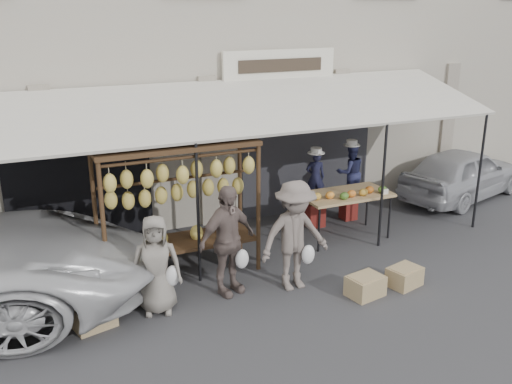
% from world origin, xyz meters
% --- Properties ---
extents(ground_plane, '(90.00, 90.00, 0.00)m').
position_xyz_m(ground_plane, '(0.00, 0.00, 0.00)').
color(ground_plane, '#2D2D30').
extents(shophouse, '(24.00, 6.15, 7.30)m').
position_xyz_m(shophouse, '(-0.00, 6.50, 3.65)').
color(shophouse, '#A39E8F').
rests_on(shophouse, ground_plane).
extents(awning, '(10.00, 2.35, 2.92)m').
position_xyz_m(awning, '(0.01, 2.28, 2.57)').
color(awning, beige).
rests_on(awning, ground_plane).
extents(banana_rack, '(2.60, 0.90, 2.24)m').
position_xyz_m(banana_rack, '(-1.21, 1.50, 1.57)').
color(banana_rack, '#372413').
rests_on(banana_rack, ground_plane).
extents(produce_table, '(1.70, 0.90, 1.04)m').
position_xyz_m(produce_table, '(2.11, 1.70, 0.87)').
color(produce_table, tan).
rests_on(produce_table, ground_plane).
extents(vendor_left, '(0.45, 0.36, 1.06)m').
position_xyz_m(vendor_left, '(1.89, 2.53, 1.03)').
color(vendor_left, '#191A33').
rests_on(vendor_left, stool_left).
extents(vendor_right, '(0.66, 0.55, 1.21)m').
position_xyz_m(vendor_right, '(2.74, 2.58, 1.01)').
color(vendor_right, navy).
rests_on(vendor_right, stool_right).
extents(customer_left, '(0.83, 0.65, 1.49)m').
position_xyz_m(customer_left, '(-1.87, 0.48, 0.74)').
color(customer_left, gray).
rests_on(customer_left, ground_plane).
extents(customer_mid, '(1.11, 0.73, 1.75)m').
position_xyz_m(customer_mid, '(-0.73, 0.60, 0.88)').
color(customer_mid, '#6E5C56').
rests_on(customer_mid, ground_plane).
extents(customer_right, '(1.16, 0.69, 1.77)m').
position_xyz_m(customer_right, '(0.29, 0.33, 0.89)').
color(customer_right, '#6F645D').
rests_on(customer_right, ground_plane).
extents(stool_left, '(0.43, 0.43, 0.50)m').
position_xyz_m(stool_left, '(1.89, 2.53, 0.25)').
color(stool_left, maroon).
rests_on(stool_left, ground_plane).
extents(stool_right, '(0.34, 0.34, 0.41)m').
position_xyz_m(stool_right, '(2.74, 2.58, 0.20)').
color(stool_right, maroon).
rests_on(stool_right, ground_plane).
extents(crate_near_a, '(0.60, 0.50, 0.32)m').
position_xyz_m(crate_near_a, '(1.17, -0.36, 0.16)').
color(crate_near_a, tan).
rests_on(crate_near_a, ground_plane).
extents(crate_near_b, '(0.60, 0.51, 0.31)m').
position_xyz_m(crate_near_b, '(1.93, -0.33, 0.15)').
color(crate_near_b, tan).
rests_on(crate_near_b, ground_plane).
extents(crate_far, '(0.64, 0.54, 0.33)m').
position_xyz_m(crate_far, '(-2.80, 0.43, 0.16)').
color(crate_far, tan).
rests_on(crate_far, ground_plane).
extents(sedan, '(3.76, 2.31, 1.19)m').
position_xyz_m(sedan, '(5.89, 2.69, 0.60)').
color(sedan, '#B3B3B9').
rests_on(sedan, ground_plane).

